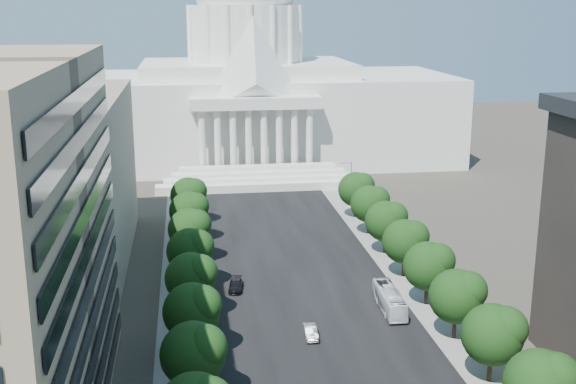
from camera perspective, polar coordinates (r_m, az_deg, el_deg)
name	(u,v)px	position (r m, az deg, el deg)	size (l,w,h in m)	color
road_asphalt	(294,269)	(127.36, 0.47, -6.08)	(30.00, 260.00, 0.01)	black
sidewalk_left	(185,274)	(126.13, -8.15, -6.44)	(8.00, 260.00, 0.02)	gray
sidewalk_right	(399,263)	(131.37, 8.74, -5.60)	(8.00, 260.00, 0.02)	gray
capitol	(246,92)	(214.97, -3.30, 7.86)	(120.00, 56.00, 73.00)	white
office_block_left_far	(14,182)	(134.76, -20.81, 0.78)	(38.00, 52.00, 30.00)	gray
tree_l_d	(196,352)	(84.85, -7.30, -12.46)	(7.79, 7.60, 9.97)	#33261C
tree_l_e	(194,310)	(95.72, -7.42, -9.22)	(7.79, 7.60, 9.97)	#33261C
tree_l_f	(193,277)	(106.82, -7.52, -6.65)	(7.79, 7.60, 9.97)	#33261C
tree_l_g	(192,250)	(118.10, -7.60, -4.56)	(7.79, 7.60, 9.97)	#33261C
tree_l_h	(191,228)	(129.51, -7.67, -2.84)	(7.79, 7.60, 9.97)	#33261C
tree_l_i	(190,210)	(141.02, -7.72, -1.40)	(7.79, 7.60, 9.97)	#33261C
tree_l_j	(190,194)	(152.60, -7.77, -0.17)	(7.79, 7.60, 9.97)	#33261C
tree_r_c	(543,383)	(82.64, 19.53, -14.02)	(7.79, 7.60, 9.97)	#33261C
tree_r_d	(496,333)	(92.21, 16.09, -10.65)	(7.79, 7.60, 9.97)	#33261C
tree_r_e	(459,295)	(102.30, 13.37, -7.91)	(7.79, 7.60, 9.97)	#33261C
tree_r_f	(430,265)	(112.75, 11.18, -5.65)	(7.79, 7.60, 9.97)	#33261C
tree_r_g	(407,240)	(123.49, 9.37, -3.77)	(7.79, 7.60, 9.97)	#33261C
tree_r_h	(387,220)	(134.45, 7.87, -2.19)	(7.79, 7.60, 9.97)	#33261C
tree_r_i	(371,203)	(145.56, 6.59, -0.86)	(7.79, 7.60, 9.97)	#33261C
tree_r_j	(357,188)	(156.81, 5.50, 0.29)	(7.79, 7.60, 9.97)	#33261C
streetlight_c	(469,298)	(103.26, 14.13, -8.12)	(2.61, 0.44, 9.00)	gray
streetlight_d	(413,241)	(125.23, 9.89, -3.84)	(2.61, 0.44, 9.00)	gray
streetlight_e	(376,203)	(148.17, 6.96, -0.85)	(2.61, 0.44, 9.00)	gray
streetlight_f	(349,175)	(171.68, 4.83, 1.34)	(2.61, 0.44, 9.00)	gray
car_silver	(311,332)	(102.13, 1.79, -11.01)	(1.67, 4.79, 1.58)	#929599
car_dark_b	(236,286)	(118.23, -4.16, -7.38)	(2.16, 5.30, 1.54)	black
city_bus	(389,300)	(111.37, 8.01, -8.43)	(2.76, 11.81, 3.29)	white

